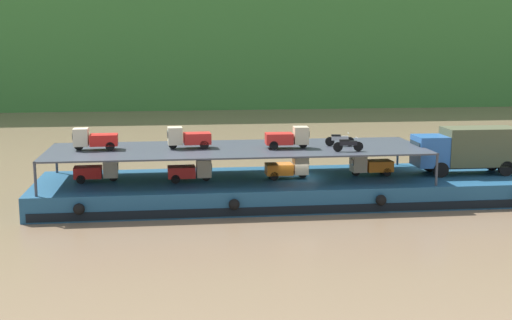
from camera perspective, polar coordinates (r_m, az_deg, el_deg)
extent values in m
plane|color=#7F664C|center=(44.13, 3.36, -3.38)|extent=(400.00, 400.00, 0.00)
cube|color=navy|center=(43.96, 3.37, -2.43)|extent=(33.13, 8.15, 1.50)
cube|color=black|center=(40.14, 4.43, -4.23)|extent=(32.47, 0.06, 0.50)
sphere|color=black|center=(39.43, -14.79, -4.05)|extent=(0.65, 0.65, 0.65)
sphere|color=black|center=(39.22, -1.86, -3.79)|extent=(0.65, 0.65, 0.65)
sphere|color=black|center=(40.96, 10.56, -3.36)|extent=(0.65, 0.65, 0.65)
cube|color=#285BA3|center=(45.83, 14.53, 0.76)|extent=(2.04, 2.22, 2.00)
cube|color=#192833|center=(45.43, 13.33, 1.18)|extent=(0.09, 1.84, 0.60)
cube|color=#474C33|center=(47.10, 18.41, 1.12)|extent=(4.84, 2.38, 2.50)
cube|color=black|center=(47.31, 18.33, -0.43)|extent=(6.82, 1.49, 0.20)
cylinder|color=black|center=(47.08, 14.50, -0.35)|extent=(1.00, 0.30, 1.00)
cylinder|color=black|center=(45.23, 15.39, -0.81)|extent=(1.00, 0.30, 1.00)
cylinder|color=black|center=(48.82, 19.38, -0.24)|extent=(1.00, 0.30, 1.00)
cylinder|color=black|center=(47.04, 20.43, -0.68)|extent=(1.00, 0.30, 1.00)
cylinder|color=#383D47|center=(49.11, 11.93, 0.76)|extent=(0.16, 0.16, 2.00)
cylinder|color=#383D47|center=(42.49, 15.07, -0.78)|extent=(0.16, 0.16, 2.00)
cylinder|color=#383D47|center=(47.08, -16.58, 0.17)|extent=(0.16, 0.16, 2.00)
cylinder|color=#383D47|center=(40.12, -18.21, -1.56)|extent=(0.16, 0.16, 2.00)
cube|color=#383D47|center=(42.93, -1.59, 0.95)|extent=(23.93, 7.35, 0.10)
cube|color=red|center=(43.46, -14.06, -1.00)|extent=(1.75, 1.27, 0.70)
cube|color=beige|center=(43.34, -12.23, -0.69)|extent=(0.94, 1.04, 1.10)
cube|color=#19232D|center=(43.30, -11.61, -0.53)|extent=(0.08, 0.85, 0.38)
cylinder|color=black|center=(43.43, -12.01, -1.40)|extent=(0.57, 0.16, 0.56)
cylinder|color=black|center=(43.04, -14.63, -1.61)|extent=(0.57, 0.16, 0.56)
cylinder|color=black|center=(44.08, -14.51, -1.33)|extent=(0.57, 0.16, 0.56)
cube|color=red|center=(42.50, -6.34, -1.01)|extent=(1.74, 1.26, 0.70)
cube|color=#C6B793|center=(42.55, -4.46, -0.69)|extent=(0.94, 1.03, 1.10)
cube|color=#19232D|center=(42.58, -3.83, -0.52)|extent=(0.07, 0.85, 0.38)
cylinder|color=black|center=(42.67, -4.25, -1.41)|extent=(0.56, 0.16, 0.56)
cylinder|color=black|center=(42.03, -6.84, -1.63)|extent=(0.56, 0.16, 0.56)
cylinder|color=black|center=(43.07, -6.90, -1.35)|extent=(0.56, 0.16, 0.56)
cube|color=orange|center=(43.20, 1.96, -0.77)|extent=(1.71, 1.22, 0.70)
cube|color=beige|center=(43.42, 3.78, -0.46)|extent=(0.91, 1.01, 1.10)
cube|color=#19232D|center=(43.49, 4.39, -0.31)|extent=(0.05, 0.85, 0.38)
cylinder|color=black|center=(43.55, 3.97, -1.17)|extent=(0.56, 0.15, 0.56)
cylinder|color=black|center=(42.69, 1.55, -1.38)|extent=(0.56, 0.15, 0.56)
cylinder|color=black|center=(43.71, 1.32, -1.11)|extent=(0.56, 0.15, 0.56)
cube|color=orange|center=(45.08, 10.36, -0.48)|extent=(1.75, 1.27, 0.70)
cube|color=#C6B793|center=(44.59, 8.67, -0.28)|extent=(0.94, 1.04, 1.10)
cube|color=#19232D|center=(44.43, 8.10, -0.16)|extent=(0.08, 0.85, 0.38)
cylinder|color=black|center=(44.64, 8.47, -0.98)|extent=(0.57, 0.16, 0.56)
cylinder|color=black|center=(45.77, 10.59, -0.77)|extent=(0.57, 0.16, 0.56)
cylinder|color=black|center=(44.80, 11.05, -1.02)|extent=(0.57, 0.16, 0.56)
cube|color=red|center=(43.23, -12.77, 1.68)|extent=(1.74, 1.26, 0.70)
cube|color=beige|center=(43.31, -14.63, 1.89)|extent=(0.93, 1.03, 1.10)
cube|color=#19232D|center=(43.35, -15.26, 2.01)|extent=(0.07, 0.85, 0.38)
cylinder|color=black|center=(43.41, -14.80, 1.16)|extent=(0.56, 0.16, 0.56)
cylinder|color=black|center=(43.78, -12.19, 1.34)|extent=(0.56, 0.16, 0.56)
cylinder|color=black|center=(42.73, -12.26, 1.13)|extent=(0.56, 0.16, 0.56)
cube|color=red|center=(42.98, -5.01, 1.84)|extent=(1.76, 1.29, 0.70)
cube|color=beige|center=(42.84, -6.88, 2.05)|extent=(0.95, 1.05, 1.10)
cube|color=#19232D|center=(42.81, -7.51, 2.18)|extent=(0.09, 0.85, 0.38)
cylinder|color=black|center=(42.91, -7.07, 1.32)|extent=(0.57, 0.17, 0.56)
cylinder|color=black|center=(43.59, -4.55, 1.50)|extent=(0.57, 0.17, 0.56)
cylinder|color=black|center=(42.54, -4.40, 1.29)|extent=(0.57, 0.17, 0.56)
cube|color=red|center=(42.70, 1.96, 1.82)|extent=(1.73, 1.25, 0.70)
cube|color=#C6B793|center=(42.87, 3.82, 2.11)|extent=(0.93, 1.02, 1.10)
cube|color=#19232D|center=(42.94, 4.44, 2.26)|extent=(0.06, 0.85, 0.38)
cylinder|color=black|center=(42.98, 4.01, 1.39)|extent=(0.56, 0.16, 0.56)
cylinder|color=black|center=(42.18, 1.51, 1.24)|extent=(0.56, 0.16, 0.56)
cylinder|color=black|center=(43.22, 1.34, 1.45)|extent=(0.56, 0.16, 0.56)
cylinder|color=black|center=(42.09, 8.67, 1.14)|extent=(0.60, 0.10, 0.60)
cylinder|color=black|center=(41.75, 6.96, 1.11)|extent=(0.60, 0.10, 0.60)
cube|color=black|center=(41.88, 7.83, 1.42)|extent=(1.10, 0.20, 0.28)
cube|color=black|center=(41.79, 7.50, 1.66)|extent=(0.60, 0.20, 0.12)
cylinder|color=#B2B2B7|center=(41.98, 8.56, 1.88)|extent=(0.04, 0.55, 0.04)
cylinder|color=black|center=(44.10, 7.96, 1.56)|extent=(0.61, 0.19, 0.60)
cylinder|color=black|center=(43.97, 6.28, 1.57)|extent=(0.61, 0.19, 0.60)
cube|color=#B7B7BC|center=(44.00, 7.13, 1.85)|extent=(1.12, 0.36, 0.28)
cube|color=black|center=(43.95, 6.81, 2.08)|extent=(0.62, 0.29, 0.12)
cylinder|color=#B2B2B7|center=(44.01, 7.85, 2.27)|extent=(0.12, 0.55, 0.04)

